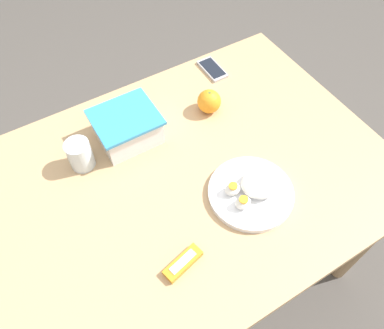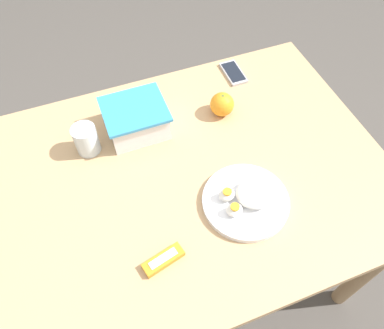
# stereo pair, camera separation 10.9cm
# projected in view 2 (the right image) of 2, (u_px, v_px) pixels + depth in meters

# --- Properties ---
(ground_plane) EXTENTS (10.00, 10.00, 0.00)m
(ground_plane) POSITION_uv_depth(u_px,v_px,m) (189.00, 261.00, 1.70)
(ground_plane) COLOR #4C4742
(table) EXTENTS (1.20, 0.88, 0.72)m
(table) POSITION_uv_depth(u_px,v_px,m) (188.00, 190.00, 1.19)
(table) COLOR tan
(table) RESTS_ON ground_plane
(food_container) EXTENTS (0.19, 0.17, 0.10)m
(food_container) POSITION_uv_depth(u_px,v_px,m) (136.00, 121.00, 1.18)
(food_container) COLOR white
(food_container) RESTS_ON table
(orange_fruit) EXTENTS (0.08, 0.08, 0.08)m
(orange_fruit) POSITION_uv_depth(u_px,v_px,m) (222.00, 104.00, 1.22)
(orange_fruit) COLOR orange
(orange_fruit) RESTS_ON table
(rice_plate) EXTENTS (0.24, 0.24, 0.06)m
(rice_plate) POSITION_uv_depth(u_px,v_px,m) (247.00, 199.00, 1.04)
(rice_plate) COLOR white
(rice_plate) RESTS_ON table
(candy_bar) EXTENTS (0.12, 0.06, 0.02)m
(candy_bar) POSITION_uv_depth(u_px,v_px,m) (163.00, 260.00, 0.95)
(candy_bar) COLOR orange
(candy_bar) RESTS_ON table
(cell_phone) EXTENTS (0.06, 0.12, 0.01)m
(cell_phone) POSITION_uv_depth(u_px,v_px,m) (233.00, 73.00, 1.36)
(cell_phone) COLOR #ADADB2
(cell_phone) RESTS_ON table
(drinking_glass) EXTENTS (0.07, 0.07, 0.10)m
(drinking_glass) POSITION_uv_depth(u_px,v_px,m) (86.00, 139.00, 1.13)
(drinking_glass) COLOR silver
(drinking_glass) RESTS_ON table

